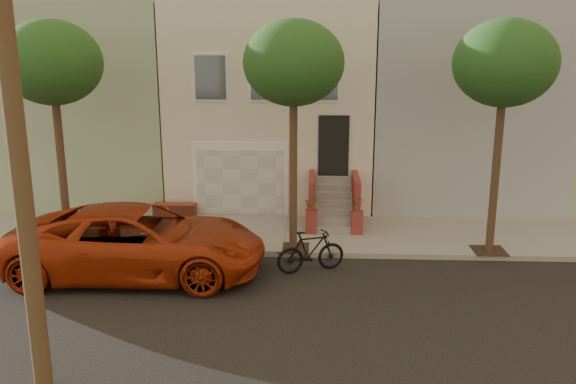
{
  "coord_description": "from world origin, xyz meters",
  "views": [
    {
      "loc": [
        1.59,
        -11.99,
        5.72
      ],
      "look_at": [
        0.9,
        3.0,
        2.01
      ],
      "focal_mm": 36.79,
      "sensor_mm": 36.0,
      "label": 1
    }
  ],
  "objects": [
    {
      "name": "tree_mid",
      "position": [
        1.0,
        3.9,
        5.26
      ],
      "size": [
        2.7,
        2.57,
        6.3
      ],
      "color": "#2D2116",
      "rests_on": "sidewalk"
    },
    {
      "name": "motorcycle",
      "position": [
        1.51,
        2.5,
        0.56
      ],
      "size": [
        1.91,
        1.14,
        1.11
      ],
      "primitive_type": "imported",
      "rotation": [
        0.0,
        0.0,
        1.93
      ],
      "color": "black",
      "rests_on": "ground"
    },
    {
      "name": "tree_left",
      "position": [
        -5.5,
        3.9,
        5.26
      ],
      "size": [
        2.7,
        2.57,
        6.3
      ],
      "color": "#2D2116",
      "rests_on": "sidewalk"
    },
    {
      "name": "ground",
      "position": [
        0.0,
        0.0,
        0.0
      ],
      "size": [
        90.0,
        90.0,
        0.0
      ],
      "primitive_type": "plane",
      "color": "black",
      "rests_on": "ground"
    },
    {
      "name": "pickup_truck",
      "position": [
        -2.88,
        2.06,
        0.9
      ],
      "size": [
        6.51,
        3.1,
        1.8
      ],
      "primitive_type": "imported",
      "rotation": [
        0.0,
        0.0,
        1.59
      ],
      "color": "#A62D0E",
      "rests_on": "ground"
    },
    {
      "name": "sidewalk",
      "position": [
        0.0,
        5.35,
        0.07
      ],
      "size": [
        40.0,
        3.7,
        0.15
      ],
      "primitive_type": "cube",
      "color": "gray",
      "rests_on": "ground"
    },
    {
      "name": "tree_right",
      "position": [
        6.5,
        3.9,
        5.26
      ],
      "size": [
        2.7,
        2.57,
        6.3
      ],
      "color": "#2D2116",
      "rests_on": "sidewalk"
    },
    {
      "name": "house_row",
      "position": [
        0.0,
        11.19,
        3.64
      ],
      "size": [
        33.1,
        11.7,
        7.0
      ],
      "color": "beige",
      "rests_on": "sidewalk"
    }
  ]
}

